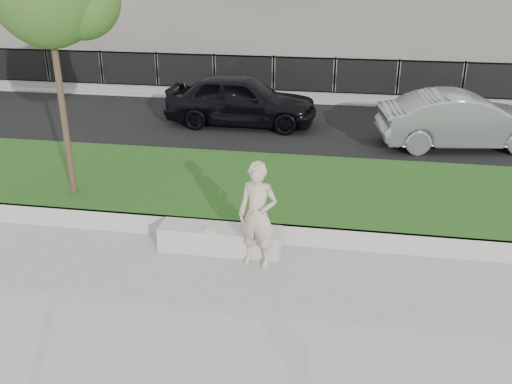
% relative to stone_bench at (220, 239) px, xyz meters
% --- Properties ---
extents(ground, '(90.00, 90.00, 0.00)m').
position_rel_stone_bench_xyz_m(ground, '(-0.03, -0.62, -0.23)').
color(ground, gray).
rests_on(ground, ground).
extents(grass_bank, '(34.00, 4.00, 0.40)m').
position_rel_stone_bench_xyz_m(grass_bank, '(-0.03, 2.38, -0.03)').
color(grass_bank, black).
rests_on(grass_bank, ground).
extents(grass_kerb, '(34.00, 0.08, 0.40)m').
position_rel_stone_bench_xyz_m(grass_kerb, '(-0.03, 0.42, -0.03)').
color(grass_kerb, '#A3A098').
rests_on(grass_kerb, ground).
extents(street, '(34.00, 7.00, 0.04)m').
position_rel_stone_bench_xyz_m(street, '(-0.03, 7.88, -0.21)').
color(street, black).
rests_on(street, ground).
extents(far_pavement, '(34.00, 3.00, 0.12)m').
position_rel_stone_bench_xyz_m(far_pavement, '(-0.03, 12.38, -0.17)').
color(far_pavement, gray).
rests_on(far_pavement, ground).
extents(iron_fence, '(32.00, 0.30, 1.50)m').
position_rel_stone_bench_xyz_m(iron_fence, '(-0.03, 11.38, 0.31)').
color(iron_fence, slate).
rests_on(iron_fence, far_pavement).
extents(stone_bench, '(2.24, 0.56, 0.46)m').
position_rel_stone_bench_xyz_m(stone_bench, '(0.00, 0.00, 0.00)').
color(stone_bench, '#A3A098').
rests_on(stone_bench, ground).
extents(man, '(0.76, 0.57, 1.89)m').
position_rel_stone_bench_xyz_m(man, '(0.76, -0.37, 0.72)').
color(man, '#BCA890').
rests_on(man, ground).
extents(book, '(0.27, 0.21, 0.03)m').
position_rel_stone_bench_xyz_m(book, '(-0.11, -0.15, 0.24)').
color(book, beige).
rests_on(book, stone_bench).
extents(car_dark, '(4.68, 1.96, 1.58)m').
position_rel_stone_bench_xyz_m(car_dark, '(-1.14, 7.94, 0.60)').
color(car_dark, black).
rests_on(car_dark, street).
extents(car_silver, '(4.79, 2.34, 1.51)m').
position_rel_stone_bench_xyz_m(car_silver, '(5.29, 6.83, 0.57)').
color(car_silver, gray).
rests_on(car_silver, street).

